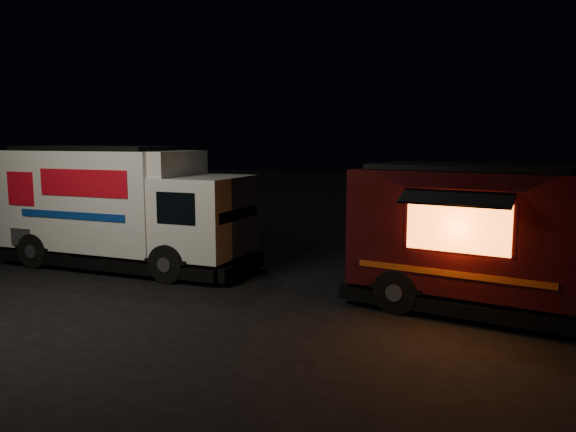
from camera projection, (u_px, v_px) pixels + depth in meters
The scene contains 3 objects.
ground at pixel (224, 292), 11.65m from camera, with size 80.00×80.00×0.00m, color black.
white_truck at pixel (126, 207), 13.84m from camera, with size 6.58×2.25×2.98m, color silver, non-canonical shape.
red_truck at pixel (511, 241), 9.98m from camera, with size 5.80×2.14×2.70m, color #3A0A12, non-canonical shape.
Camera 1 is at (6.16, -9.59, 3.16)m, focal length 35.00 mm.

